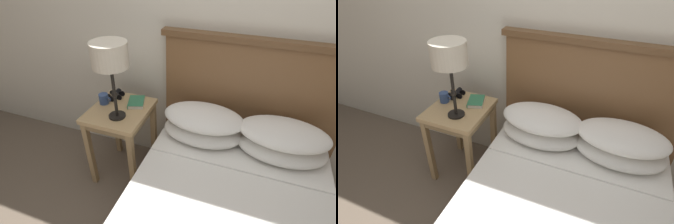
% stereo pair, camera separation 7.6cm
% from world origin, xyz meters
% --- Properties ---
extents(wall_back, '(8.00, 0.06, 2.60)m').
position_xyz_m(wall_back, '(0.00, 1.07, 1.30)').
color(wall_back, beige).
rests_on(wall_back, ground_plane).
extents(nightstand, '(0.46, 0.51, 0.68)m').
position_xyz_m(nightstand, '(-0.59, 0.69, 0.57)').
color(nightstand, tan).
rests_on(nightstand, ground_plane).
extents(bed, '(1.39, 1.81, 1.26)m').
position_xyz_m(bed, '(0.37, 0.24, 0.32)').
color(bed, '#4E3520').
rests_on(bed, ground_plane).
extents(table_lamp, '(0.25, 0.25, 0.58)m').
position_xyz_m(table_lamp, '(-0.55, 0.59, 1.15)').
color(table_lamp, black).
rests_on(table_lamp, nightstand).
extents(book_on_nightstand, '(0.18, 0.21, 0.03)m').
position_xyz_m(book_on_nightstand, '(-0.50, 0.81, 0.69)').
color(book_on_nightstand, silver).
rests_on(book_on_nightstand, nightstand).
extents(binoculars_pair, '(0.14, 0.16, 0.05)m').
position_xyz_m(binoculars_pair, '(-0.71, 0.84, 0.70)').
color(binoculars_pair, black).
rests_on(binoculars_pair, nightstand).
extents(coffee_mug, '(0.10, 0.08, 0.08)m').
position_xyz_m(coffee_mug, '(-0.74, 0.72, 0.72)').
color(coffee_mug, '#334C84').
rests_on(coffee_mug, nightstand).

